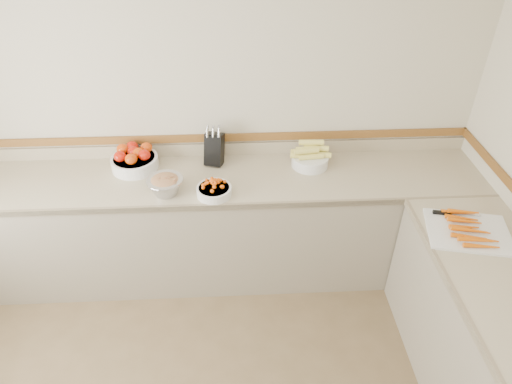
{
  "coord_description": "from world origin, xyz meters",
  "views": [
    {
      "loc": [
        0.23,
        -1.03,
        2.74
      ],
      "look_at": [
        0.35,
        1.35,
        1.0
      ],
      "focal_mm": 32.0,
      "sensor_mm": 36.0,
      "label": 1
    }
  ],
  "objects_px": {
    "knife_block": "(214,148)",
    "cutting_board": "(468,230)",
    "corn_bowl": "(310,157)",
    "rhubarb_bowl": "(165,185)",
    "tomato_bowl": "(134,159)",
    "cherry_tomato_bowl": "(214,190)"
  },
  "relations": [
    {
      "from": "cherry_tomato_bowl",
      "to": "rhubarb_bowl",
      "type": "bearing_deg",
      "value": 173.78
    },
    {
      "from": "knife_block",
      "to": "cherry_tomato_bowl",
      "type": "bearing_deg",
      "value": -89.67
    },
    {
      "from": "knife_block",
      "to": "rhubarb_bowl",
      "type": "distance_m",
      "value": 0.49
    },
    {
      "from": "tomato_bowl",
      "to": "rhubarb_bowl",
      "type": "bearing_deg",
      "value": -52.01
    },
    {
      "from": "corn_bowl",
      "to": "tomato_bowl",
      "type": "bearing_deg",
      "value": 178.53
    },
    {
      "from": "tomato_bowl",
      "to": "cherry_tomato_bowl",
      "type": "distance_m",
      "value": 0.69
    },
    {
      "from": "tomato_bowl",
      "to": "rhubarb_bowl",
      "type": "relative_size",
      "value": 1.37
    },
    {
      "from": "tomato_bowl",
      "to": "corn_bowl",
      "type": "bearing_deg",
      "value": -1.47
    },
    {
      "from": "cherry_tomato_bowl",
      "to": "knife_block",
      "type": "bearing_deg",
      "value": 90.33
    },
    {
      "from": "corn_bowl",
      "to": "cutting_board",
      "type": "bearing_deg",
      "value": -43.14
    },
    {
      "from": "corn_bowl",
      "to": "cutting_board",
      "type": "height_order",
      "value": "corn_bowl"
    },
    {
      "from": "corn_bowl",
      "to": "cutting_board",
      "type": "xyz_separation_m",
      "value": [
        0.85,
        -0.8,
        -0.05
      ]
    },
    {
      "from": "knife_block",
      "to": "rhubarb_bowl",
      "type": "xyz_separation_m",
      "value": [
        -0.32,
        -0.37,
        -0.05
      ]
    },
    {
      "from": "knife_block",
      "to": "cutting_board",
      "type": "distance_m",
      "value": 1.79
    },
    {
      "from": "cutting_board",
      "to": "rhubarb_bowl",
      "type": "bearing_deg",
      "value": 165.08
    },
    {
      "from": "tomato_bowl",
      "to": "cutting_board",
      "type": "height_order",
      "value": "tomato_bowl"
    },
    {
      "from": "knife_block",
      "to": "cherry_tomato_bowl",
      "type": "distance_m",
      "value": 0.41
    },
    {
      "from": "knife_block",
      "to": "cherry_tomato_bowl",
      "type": "relative_size",
      "value": 1.3
    },
    {
      "from": "tomato_bowl",
      "to": "cherry_tomato_bowl",
      "type": "height_order",
      "value": "tomato_bowl"
    },
    {
      "from": "corn_bowl",
      "to": "cutting_board",
      "type": "relative_size",
      "value": 0.54
    },
    {
      "from": "tomato_bowl",
      "to": "cutting_board",
      "type": "distance_m",
      "value": 2.3
    },
    {
      "from": "knife_block",
      "to": "corn_bowl",
      "type": "relative_size",
      "value": 1.03
    }
  ]
}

